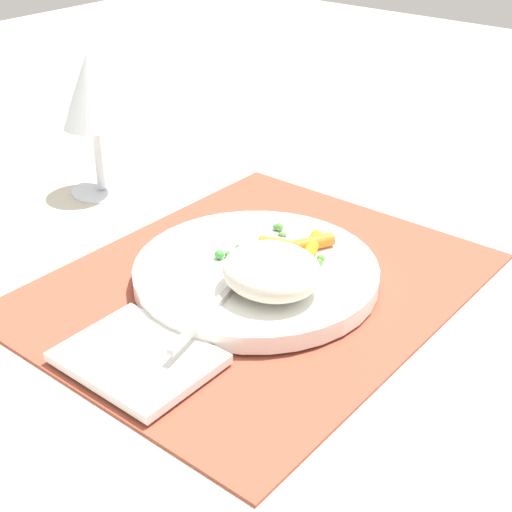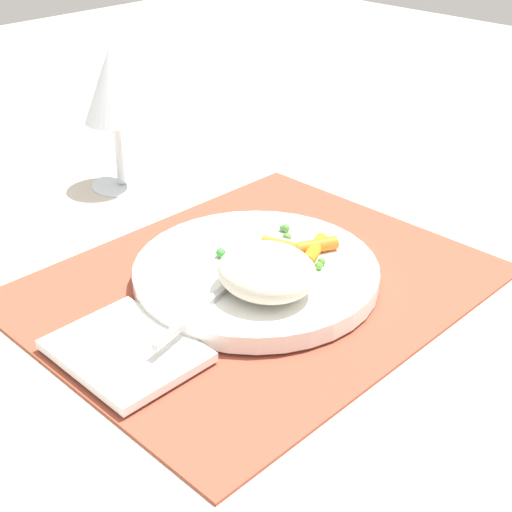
% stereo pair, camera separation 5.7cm
% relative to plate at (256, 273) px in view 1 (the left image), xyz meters
% --- Properties ---
extents(ground_plane, '(2.40, 2.40, 0.00)m').
position_rel_plate_xyz_m(ground_plane, '(0.00, 0.00, -0.01)').
color(ground_plane, beige).
extents(placemat, '(0.42, 0.34, 0.01)m').
position_rel_plate_xyz_m(placemat, '(0.00, 0.00, -0.01)').
color(placemat, '#9E4733').
rests_on(placemat, ground_plane).
extents(plate, '(0.23, 0.23, 0.02)m').
position_rel_plate_xyz_m(plate, '(0.00, 0.00, 0.00)').
color(plate, white).
rests_on(plate, placemat).
extents(rice_mound, '(0.08, 0.09, 0.04)m').
position_rel_plate_xyz_m(rice_mound, '(-0.03, -0.04, 0.03)').
color(rice_mound, beige).
rests_on(rice_mound, plate).
extents(carrot_portion, '(0.10, 0.07, 0.01)m').
position_rel_plate_xyz_m(carrot_portion, '(0.03, -0.02, 0.02)').
color(carrot_portion, orange).
rests_on(carrot_portion, plate).
extents(pea_scatter, '(0.09, 0.10, 0.01)m').
position_rel_plate_xyz_m(pea_scatter, '(0.02, -0.00, 0.01)').
color(pea_scatter, green).
rests_on(pea_scatter, plate).
extents(fork, '(0.20, 0.06, 0.01)m').
position_rel_plate_xyz_m(fork, '(-0.03, -0.01, 0.01)').
color(fork, '#B9B9B9').
rests_on(fork, plate).
extents(wine_glass, '(0.07, 0.07, 0.17)m').
position_rel_plate_xyz_m(wine_glass, '(0.05, 0.28, 0.11)').
color(wine_glass, silver).
rests_on(wine_glass, ground_plane).
extents(napkin, '(0.09, 0.12, 0.01)m').
position_rel_plate_xyz_m(napkin, '(-0.16, -0.01, -0.00)').
color(napkin, white).
rests_on(napkin, placemat).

